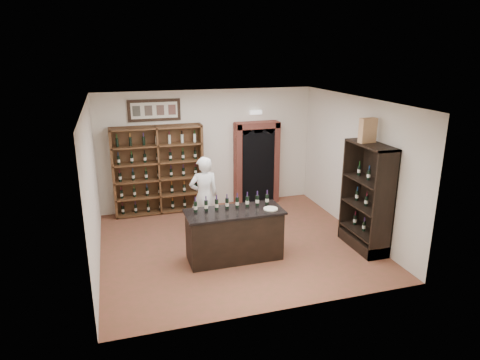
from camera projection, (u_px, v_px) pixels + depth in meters
The scene contains 22 objects.
floor at pixel (236, 244), 9.06m from camera, with size 5.50×5.50×0.00m, color brown.
ceiling at pixel (235, 101), 8.17m from camera, with size 5.50×5.50×0.00m, color white.
wall_back at pixel (208, 149), 10.90m from camera, with size 5.50×0.04×3.00m, color beige.
wall_left at pixel (92, 189), 7.85m from camera, with size 0.04×5.00×3.00m, color beige.
wall_right at pixel (356, 166), 9.37m from camera, with size 0.04×5.00×3.00m, color beige.
wine_shelf at pixel (158, 170), 10.51m from camera, with size 2.20×0.38×2.20m.
framed_picture at pixel (154, 110), 10.20m from camera, with size 1.25×0.04×0.52m, color black.
arched_doorway at pixel (256, 161), 11.20m from camera, with size 1.17×0.35×2.17m.
emergency_light at pixel (256, 112), 10.90m from camera, with size 0.30×0.10×0.10m, color white.
tasting_counter at pixel (234, 235), 8.31m from camera, with size 1.88×0.78×1.00m.
counter_bottle_0 at pixel (195, 207), 8.06m from camera, with size 0.07×0.07×0.30m.
counter_bottle_1 at pixel (206, 206), 8.12m from camera, with size 0.07×0.07×0.30m.
counter_bottle_2 at pixel (217, 205), 8.18m from camera, with size 0.07×0.07×0.30m.
counter_bottle_3 at pixel (227, 203), 8.23m from camera, with size 0.07×0.07×0.30m.
counter_bottle_4 at pixel (237, 202), 8.29m from camera, with size 0.07×0.07×0.30m.
counter_bottle_5 at pixel (247, 201), 8.35m from camera, with size 0.07×0.07×0.30m.
counter_bottle_6 at pixel (257, 200), 8.41m from camera, with size 0.07×0.07×0.30m.
counter_bottle_7 at pixel (267, 199), 8.46m from camera, with size 0.07×0.07×0.30m.
side_cabinet at pixel (367, 213), 8.71m from camera, with size 0.48×1.20×2.20m.
shopkeeper at pixel (204, 196), 9.31m from camera, with size 0.65×0.42×1.77m, color white.
plate at pixel (271, 209), 8.23m from camera, with size 0.28×0.28×0.02m, color beige.
wine_crate at pixel (368, 130), 8.31m from camera, with size 0.34×0.14×0.48m, color tan.
Camera 1 is at (-2.30, -7.92, 3.98)m, focal length 32.00 mm.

